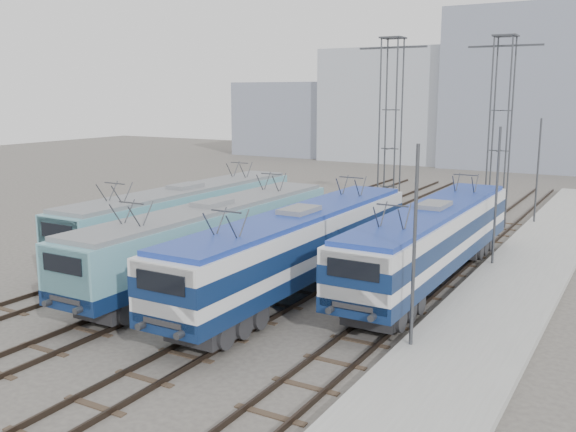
# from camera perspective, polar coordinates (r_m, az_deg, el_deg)

# --- Properties ---
(ground) EXTENTS (160.00, 160.00, 0.00)m
(ground) POSITION_cam_1_polar(r_m,az_deg,el_deg) (24.76, -10.24, -9.55)
(ground) COLOR #514C47
(platform) EXTENTS (4.00, 70.00, 0.30)m
(platform) POSITION_cam_1_polar(r_m,az_deg,el_deg) (27.41, 18.21, -7.57)
(platform) COLOR #9E9E99
(platform) RESTS_ON ground
(locomotive_far_left) EXTENTS (2.74, 17.31, 3.26)m
(locomotive_far_left) POSITION_cam_1_polar(r_m,az_deg,el_deg) (35.12, -9.26, 0.23)
(locomotive_far_left) COLOR #0D2048
(locomotive_far_left) RESTS_ON ground
(locomotive_center_left) EXTENTS (2.74, 17.28, 3.25)m
(locomotive_center_left) POSITION_cam_1_polar(r_m,az_deg,el_deg) (29.60, -6.92, -1.71)
(locomotive_center_left) COLOR #0D2048
(locomotive_center_left) RESTS_ON ground
(locomotive_center_right) EXTENTS (2.79, 17.65, 3.32)m
(locomotive_center_right) POSITION_cam_1_polar(r_m,az_deg,el_deg) (27.26, 0.81, -2.51)
(locomotive_center_right) COLOR #0D2048
(locomotive_center_right) RESTS_ON ground
(locomotive_far_right) EXTENTS (2.76, 17.43, 3.28)m
(locomotive_far_right) POSITION_cam_1_polar(r_m,az_deg,el_deg) (29.42, 12.64, -1.83)
(locomotive_far_right) COLOR #0D2048
(locomotive_far_right) RESTS_ON ground
(catenary_tower_west) EXTENTS (4.50, 1.20, 12.00)m
(catenary_tower_west) POSITION_cam_1_polar(r_m,az_deg,el_deg) (42.45, 9.10, 8.15)
(catenary_tower_west) COLOR #3F4247
(catenary_tower_west) RESTS_ON ground
(catenary_tower_east) EXTENTS (4.50, 1.20, 12.00)m
(catenary_tower_east) POSITION_cam_1_polar(r_m,az_deg,el_deg) (42.54, 18.35, 7.74)
(catenary_tower_east) COLOR #3F4247
(catenary_tower_east) RESTS_ON ground
(mast_front) EXTENTS (0.12, 0.12, 7.00)m
(mast_front) POSITION_cam_1_polar(r_m,az_deg,el_deg) (21.29, 11.15, -3.11)
(mast_front) COLOR #3F4247
(mast_front) RESTS_ON ground
(mast_mid) EXTENTS (0.12, 0.12, 7.00)m
(mast_mid) POSITION_cam_1_polar(r_m,az_deg,el_deg) (32.68, 18.01, 1.42)
(mast_mid) COLOR #3F4247
(mast_mid) RESTS_ON ground
(mast_rear) EXTENTS (0.12, 0.12, 7.00)m
(mast_rear) POSITION_cam_1_polar(r_m,az_deg,el_deg) (44.39, 21.30, 3.58)
(mast_rear) COLOR #3F4247
(mast_rear) RESTS_ON ground
(building_west) EXTENTS (18.00, 12.00, 14.00)m
(building_west) POSITION_cam_1_polar(r_m,az_deg,el_deg) (84.80, 9.98, 9.66)
(building_west) COLOR #A4ABB8
(building_west) RESTS_ON ground
(building_center) EXTENTS (22.00, 14.00, 18.00)m
(building_center) POSITION_cam_1_polar(r_m,az_deg,el_deg) (80.39, 22.36, 10.39)
(building_center) COLOR gray
(building_center) RESTS_ON ground
(building_far_west) EXTENTS (14.00, 10.00, 10.00)m
(building_far_west) POSITION_cam_1_polar(r_m,az_deg,el_deg) (91.59, 0.39, 8.65)
(building_far_west) COLOR gray
(building_far_west) RESTS_ON ground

